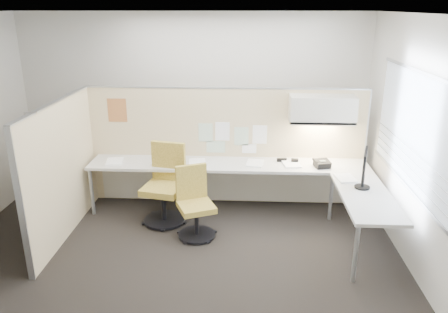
# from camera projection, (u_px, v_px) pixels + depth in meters

# --- Properties ---
(floor) EXTENTS (5.50, 4.50, 0.01)m
(floor) POSITION_uv_depth(u_px,v_px,m) (175.00, 254.00, 5.34)
(floor) COLOR black
(floor) RESTS_ON ground
(ceiling) EXTENTS (5.50, 4.50, 0.01)m
(ceiling) POSITION_uv_depth(u_px,v_px,m) (165.00, 13.00, 4.42)
(ceiling) COLOR white
(ceiling) RESTS_ON wall_back
(wall_back) EXTENTS (5.50, 0.02, 2.80)m
(wall_back) POSITION_uv_depth(u_px,v_px,m) (194.00, 103.00, 7.00)
(wall_back) COLOR beige
(wall_back) RESTS_ON ground
(wall_front) EXTENTS (5.50, 0.02, 2.80)m
(wall_front) POSITION_uv_depth(u_px,v_px,m) (111.00, 253.00, 2.76)
(wall_front) COLOR beige
(wall_front) RESTS_ON ground
(wall_right) EXTENTS (0.02, 4.50, 2.80)m
(wall_right) POSITION_uv_depth(u_px,v_px,m) (421.00, 149.00, 4.75)
(wall_right) COLOR beige
(wall_right) RESTS_ON ground
(window_pane) EXTENTS (0.01, 2.80, 1.30)m
(window_pane) POSITION_uv_depth(u_px,v_px,m) (420.00, 136.00, 4.70)
(window_pane) COLOR #A2ADBC
(window_pane) RESTS_ON wall_right
(partition_back) EXTENTS (4.10, 0.06, 1.75)m
(partition_back) POSITION_uv_depth(u_px,v_px,m) (226.00, 147.00, 6.54)
(partition_back) COLOR beige
(partition_back) RESTS_ON floor
(partition_left) EXTENTS (0.06, 2.20, 1.75)m
(partition_left) POSITION_uv_depth(u_px,v_px,m) (63.00, 170.00, 5.60)
(partition_left) COLOR beige
(partition_left) RESTS_ON floor
(desk) EXTENTS (4.00, 2.07, 0.73)m
(desk) POSITION_uv_depth(u_px,v_px,m) (251.00, 176.00, 6.16)
(desk) COLOR beige
(desk) RESTS_ON floor
(overhead_bin) EXTENTS (0.90, 0.36, 0.38)m
(overhead_bin) POSITION_uv_depth(u_px,v_px,m) (322.00, 109.00, 6.06)
(overhead_bin) COLOR beige
(overhead_bin) RESTS_ON partition_back
(task_light_strip) EXTENTS (0.60, 0.06, 0.02)m
(task_light_strip) POSITION_uv_depth(u_px,v_px,m) (321.00, 124.00, 6.13)
(task_light_strip) COLOR #FFEABF
(task_light_strip) RESTS_ON overhead_bin
(pinned_papers) EXTENTS (1.01, 0.00, 0.47)m
(pinned_papers) POSITION_uv_depth(u_px,v_px,m) (231.00, 137.00, 6.45)
(pinned_papers) COLOR #8CBF8C
(pinned_papers) RESTS_ON partition_back
(poster) EXTENTS (0.28, 0.00, 0.35)m
(poster) POSITION_uv_depth(u_px,v_px,m) (117.00, 110.00, 6.40)
(poster) COLOR orange
(poster) RESTS_ON partition_back
(chair_left) EXTENTS (0.60, 0.62, 1.09)m
(chair_left) POSITION_uv_depth(u_px,v_px,m) (165.00, 187.00, 6.03)
(chair_left) COLOR black
(chair_left) RESTS_ON floor
(chair_right) EXTENTS (0.57, 0.58, 0.92)m
(chair_right) POSITION_uv_depth(u_px,v_px,m) (195.00, 205.00, 5.66)
(chair_right) COLOR black
(chair_right) RESTS_ON floor
(monitor) EXTENTS (0.19, 0.45, 0.48)m
(monitor) POSITION_uv_depth(u_px,v_px,m) (364.00, 167.00, 5.33)
(monitor) COLOR black
(monitor) RESTS_ON desk
(phone) EXTENTS (0.25, 0.24, 0.12)m
(phone) POSITION_uv_depth(u_px,v_px,m) (322.00, 164.00, 6.10)
(phone) COLOR black
(phone) RESTS_ON desk
(stapler) EXTENTS (0.14, 0.06, 0.05)m
(stapler) POSITION_uv_depth(u_px,v_px,m) (282.00, 160.00, 6.33)
(stapler) COLOR black
(stapler) RESTS_ON desk
(tape_dispenser) EXTENTS (0.10, 0.07, 0.06)m
(tape_dispenser) POSITION_uv_depth(u_px,v_px,m) (295.00, 161.00, 6.28)
(tape_dispenser) COLOR black
(tape_dispenser) RESTS_ON desk
(coat_hook) EXTENTS (0.18, 0.41, 1.26)m
(coat_hook) POSITION_uv_depth(u_px,v_px,m) (28.00, 143.00, 4.85)
(coat_hook) COLOR silver
(coat_hook) RESTS_ON partition_left
(paper_stack_0) EXTENTS (0.28, 0.33, 0.03)m
(paper_stack_0) POSITION_uv_depth(u_px,v_px,m) (115.00, 162.00, 6.30)
(paper_stack_0) COLOR white
(paper_stack_0) RESTS_ON desk
(paper_stack_1) EXTENTS (0.25, 0.31, 0.02)m
(paper_stack_1) POSITION_uv_depth(u_px,v_px,m) (161.00, 161.00, 6.35)
(paper_stack_1) COLOR white
(paper_stack_1) RESTS_ON desk
(paper_stack_2) EXTENTS (0.26, 0.33, 0.04)m
(paper_stack_2) POSITION_uv_depth(u_px,v_px,m) (197.00, 163.00, 6.21)
(paper_stack_2) COLOR white
(paper_stack_2) RESTS_ON desk
(paper_stack_3) EXTENTS (0.27, 0.33, 0.02)m
(paper_stack_3) POSITION_uv_depth(u_px,v_px,m) (255.00, 163.00, 6.25)
(paper_stack_3) COLOR white
(paper_stack_3) RESTS_ON desk
(paper_stack_4) EXTENTS (0.27, 0.33, 0.02)m
(paper_stack_4) POSITION_uv_depth(u_px,v_px,m) (291.00, 164.00, 6.21)
(paper_stack_4) COLOR white
(paper_stack_4) RESTS_ON desk
(paper_stack_5) EXTENTS (0.27, 0.33, 0.02)m
(paper_stack_5) POSITION_uv_depth(u_px,v_px,m) (345.00, 178.00, 5.70)
(paper_stack_5) COLOR white
(paper_stack_5) RESTS_ON desk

